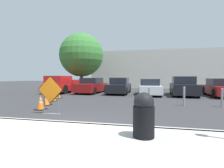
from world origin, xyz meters
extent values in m
plane|color=#333335|center=(0.00, 10.00, 0.00)|extent=(96.00, 96.00, 0.00)
cube|color=#ADAAA3|center=(0.00, -1.38, 0.07)|extent=(25.67, 2.75, 0.14)
cube|color=#ADAAA3|center=(0.00, 0.00, 0.07)|extent=(25.67, 0.20, 0.14)
cube|color=black|center=(-1.69, 1.48, 1.00)|extent=(1.13, 0.02, 1.13)
cube|color=orange|center=(-1.69, 1.46, 1.00)|extent=(1.07, 0.02, 1.07)
cube|color=slate|center=(-1.69, 1.52, 0.01)|extent=(0.76, 0.20, 0.02)
cube|color=slate|center=(-2.01, 1.52, 0.50)|extent=(0.04, 0.04, 1.00)
cube|color=slate|center=(-1.37, 1.52, 0.50)|extent=(0.04, 0.04, 1.00)
cube|color=black|center=(-2.71, 2.27, 0.01)|extent=(0.46, 0.46, 0.03)
cone|color=orange|center=(-2.71, 2.27, 0.36)|extent=(0.34, 0.34, 0.65)
cylinder|color=white|center=(-2.71, 2.27, 0.50)|extent=(0.11, 0.11, 0.06)
cylinder|color=white|center=(-2.71, 2.27, 0.34)|extent=(0.19, 0.19, 0.06)
cube|color=black|center=(-3.23, 3.49, 0.01)|extent=(0.51, 0.51, 0.03)
cone|color=orange|center=(-3.23, 3.49, 0.35)|extent=(0.38, 0.38, 0.64)
cylinder|color=white|center=(-3.23, 3.49, 0.49)|extent=(0.12, 0.12, 0.06)
cylinder|color=white|center=(-3.23, 3.49, 0.34)|extent=(0.21, 0.21, 0.06)
cube|color=black|center=(-3.73, 5.04, 0.01)|extent=(0.44, 0.44, 0.03)
cone|color=orange|center=(-3.73, 5.04, 0.34)|extent=(0.33, 0.33, 0.62)
cylinder|color=white|center=(-3.73, 5.04, 0.48)|extent=(0.10, 0.10, 0.06)
cylinder|color=white|center=(-3.73, 5.04, 0.33)|extent=(0.18, 0.18, 0.06)
cube|color=black|center=(-4.15, 6.34, 0.01)|extent=(0.50, 0.50, 0.03)
cone|color=orange|center=(-4.15, 6.34, 0.31)|extent=(0.37, 0.37, 0.56)
cylinder|color=white|center=(-4.15, 6.34, 0.43)|extent=(0.12, 0.12, 0.05)
cylinder|color=white|center=(-4.15, 6.34, 0.30)|extent=(0.21, 0.21, 0.05)
cube|color=red|center=(-5.97, 10.90, 0.50)|extent=(2.06, 5.27, 0.55)
cube|color=red|center=(-6.01, 9.73, 1.20)|extent=(1.78, 2.15, 0.85)
cube|color=red|center=(-5.88, 13.13, 1.00)|extent=(1.75, 0.17, 0.45)
cube|color=red|center=(-5.05, 11.90, 1.00)|extent=(0.20, 2.50, 0.45)
cube|color=red|center=(-6.80, 11.97, 1.00)|extent=(0.20, 2.50, 0.45)
cylinder|color=black|center=(-5.18, 9.30, 0.42)|extent=(0.27, 0.84, 0.83)
cylinder|color=black|center=(-6.88, 9.37, 0.42)|extent=(0.27, 0.84, 0.83)
cylinder|color=black|center=(-5.05, 12.42, 0.42)|extent=(0.27, 0.84, 0.83)
cylinder|color=black|center=(-6.75, 12.49, 0.42)|extent=(0.27, 0.84, 0.83)
cube|color=maroon|center=(-3.24, 10.94, 0.55)|extent=(2.13, 4.58, 0.73)
cube|color=#1E232D|center=(-3.23, 11.05, 1.18)|extent=(1.75, 2.16, 0.53)
cylinder|color=black|center=(-2.48, 9.50, 0.33)|extent=(0.24, 0.67, 0.66)
cylinder|color=black|center=(-4.18, 9.61, 0.33)|extent=(0.24, 0.67, 0.66)
cylinder|color=black|center=(-2.30, 12.27, 0.33)|extent=(0.24, 0.67, 0.66)
cylinder|color=black|center=(-4.00, 12.37, 0.33)|extent=(0.24, 0.67, 0.66)
cube|color=black|center=(-0.52, 10.95, 0.53)|extent=(1.79, 4.57, 0.69)
cube|color=#1E232D|center=(-0.52, 11.06, 1.17)|extent=(1.55, 2.11, 0.59)
cylinder|color=black|center=(0.30, 9.55, 0.33)|extent=(0.21, 0.67, 0.66)
cylinder|color=black|center=(-1.29, 9.53, 0.33)|extent=(0.21, 0.67, 0.66)
cylinder|color=black|center=(0.26, 12.37, 0.33)|extent=(0.21, 0.67, 0.66)
cylinder|color=black|center=(-1.33, 12.34, 0.33)|extent=(0.21, 0.67, 0.66)
cube|color=silver|center=(2.21, 10.24, 0.51)|extent=(2.00, 4.39, 0.64)
cube|color=#1E232D|center=(2.20, 10.35, 1.09)|extent=(1.64, 2.06, 0.53)
cylinder|color=black|center=(3.09, 8.97, 0.34)|extent=(0.24, 0.69, 0.68)
cylinder|color=black|center=(1.50, 8.86, 0.34)|extent=(0.24, 0.69, 0.68)
cylinder|color=black|center=(2.92, 11.62, 0.34)|extent=(0.24, 0.69, 0.68)
cylinder|color=black|center=(1.33, 11.52, 0.34)|extent=(0.24, 0.69, 0.68)
cube|color=black|center=(4.93, 10.35, 0.57)|extent=(2.07, 4.38, 0.78)
cube|color=#1E232D|center=(4.94, 10.46, 1.27)|extent=(1.75, 2.05, 0.61)
cylinder|color=black|center=(5.75, 8.98, 0.34)|extent=(0.23, 0.68, 0.67)
cylinder|color=black|center=(4.01, 9.05, 0.34)|extent=(0.23, 0.68, 0.67)
cylinder|color=black|center=(5.86, 11.65, 0.34)|extent=(0.23, 0.68, 0.67)
cylinder|color=black|center=(4.12, 11.72, 0.34)|extent=(0.23, 0.68, 0.67)
cube|color=maroon|center=(7.66, 10.30, 0.52)|extent=(1.90, 4.61, 0.65)
cube|color=#1E232D|center=(7.66, 10.41, 1.13)|extent=(1.61, 2.14, 0.56)
cylinder|color=black|center=(6.81, 8.92, 0.35)|extent=(0.22, 0.71, 0.70)
cylinder|color=black|center=(6.91, 11.74, 0.35)|extent=(0.22, 0.71, 0.70)
cylinder|color=black|center=(2.16, -0.88, 0.50)|extent=(0.49, 0.49, 0.71)
sphere|color=black|center=(2.16, -0.88, 0.94)|extent=(0.47, 0.47, 0.47)
cylinder|color=gray|center=(2.23, 4.85, 0.46)|extent=(0.11, 0.11, 0.92)
sphere|color=gray|center=(2.23, 4.85, 0.92)|extent=(0.12, 0.12, 0.12)
cylinder|color=gray|center=(4.03, 4.85, 0.48)|extent=(0.11, 0.11, 0.96)
sphere|color=gray|center=(4.03, 4.85, 0.96)|extent=(0.12, 0.12, 0.12)
cylinder|color=gray|center=(5.83, 4.85, 0.45)|extent=(0.11, 0.11, 0.91)
sphere|color=gray|center=(5.83, 4.85, 0.91)|extent=(0.12, 0.12, 0.12)
cube|color=beige|center=(3.42, 21.48, 2.58)|extent=(18.88, 5.00, 5.17)
cylinder|color=#513823|center=(-5.73, 14.55, 1.10)|extent=(0.32, 0.32, 2.21)
sphere|color=#387A33|center=(-5.73, 14.55, 4.12)|extent=(5.11, 5.11, 5.11)
camera|label=1|loc=(2.31, -4.91, 1.52)|focal=28.00mm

